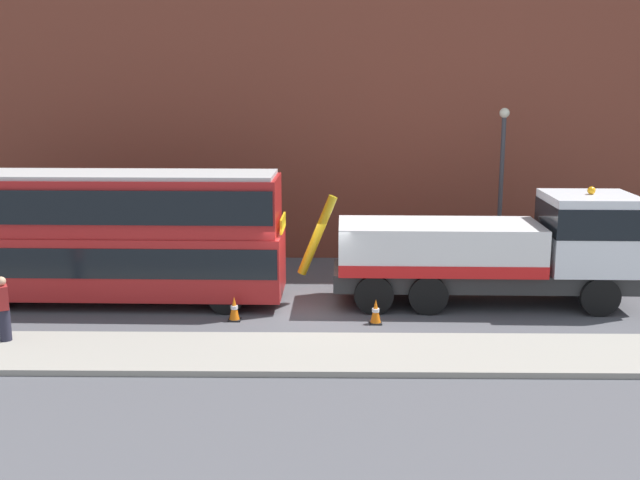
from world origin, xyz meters
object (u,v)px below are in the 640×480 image
object	(u,v)px
pedestrian_onlooker	(4,310)
street_lamp	(501,174)
double_decker_bus	(103,232)
traffic_cone_midway	(376,312)
traffic_cone_near_bus	(234,309)
recovery_tow_truck	(497,248)

from	to	relation	value
pedestrian_onlooker	street_lamp	xyz separation A→B (m)	(14.57, 8.54, 2.49)
double_decker_bus	traffic_cone_midway	world-z (taller)	double_decker_bus
traffic_cone_near_bus	pedestrian_onlooker	bearing A→B (deg)	-158.74
pedestrian_onlooker	traffic_cone_near_bus	bearing A→B (deg)	-6.01
double_decker_bus	recovery_tow_truck	bearing A→B (deg)	0.94
double_decker_bus	traffic_cone_near_bus	bearing A→B (deg)	-22.11
recovery_tow_truck	traffic_cone_near_bus	bearing A→B (deg)	-166.23
recovery_tow_truck	traffic_cone_midway	bearing A→B (deg)	-151.13
double_decker_bus	street_lamp	size ratio (longest dim) A/B	1.90
traffic_cone_near_bus	street_lamp	world-z (taller)	street_lamp
recovery_tow_truck	traffic_cone_midway	world-z (taller)	recovery_tow_truck
traffic_cone_near_bus	traffic_cone_midway	bearing A→B (deg)	-3.25
pedestrian_onlooker	traffic_cone_midway	distance (m)	9.94
double_decker_bus	traffic_cone_near_bus	distance (m)	4.94
pedestrian_onlooker	traffic_cone_near_bus	distance (m)	6.12
double_decker_bus	traffic_cone_midway	bearing A→B (deg)	-12.79
traffic_cone_near_bus	recovery_tow_truck	bearing A→B (deg)	12.79
double_decker_bus	traffic_cone_midway	size ratio (longest dim) A/B	15.39
traffic_cone_midway	pedestrian_onlooker	bearing A→B (deg)	-168.50
double_decker_bus	pedestrian_onlooker	distance (m)	4.44
traffic_cone_midway	street_lamp	world-z (taller)	street_lamp
traffic_cone_midway	street_lamp	xyz separation A→B (m)	(4.85, 6.56, 3.13)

